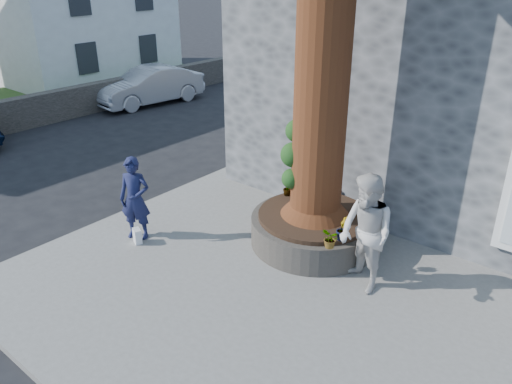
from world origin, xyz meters
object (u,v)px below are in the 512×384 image
Objects in this scene: planter at (314,228)px; man at (135,199)px; car_silver at (150,86)px; woman at (366,234)px.

man reaches higher than planter.
man is 10.48m from car_silver.
car_silver is at bearing 110.15° from man.
woman is at bearing -11.64° from man.
planter is 11.69m from car_silver.
car_silver is (-7.93, 6.84, -0.24)m from man.
woman reaches higher than man.
planter is 1.21× the size of woman.
car_silver is at bearing -178.77° from woman.
woman reaches higher than car_silver.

